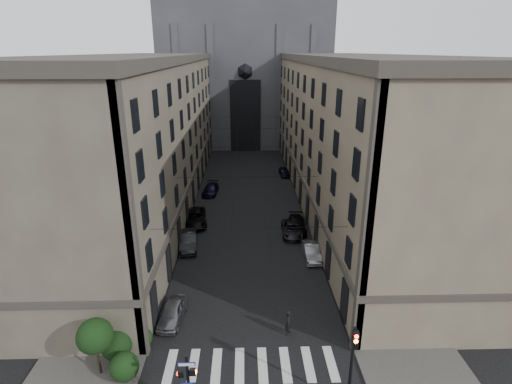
{
  "coord_description": "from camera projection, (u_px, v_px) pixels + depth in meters",
  "views": [
    {
      "loc": [
        -0.3,
        -15.68,
        19.34
      ],
      "look_at": [
        0.54,
        12.07,
        9.46
      ],
      "focal_mm": 28.0,
      "sensor_mm": 36.0,
      "label": 1
    }
  ],
  "objects": [
    {
      "name": "car_right_midfar",
      "position": [
        297.0,
        225.0,
        45.19
      ],
      "size": [
        2.19,
        4.92,
        1.4
      ],
      "primitive_type": "imported",
      "rotation": [
        0.0,
        0.0,
        -0.05
      ],
      "color": "black",
      "rests_on": "ground"
    },
    {
      "name": "car_left_near",
      "position": [
        172.0,
        312.0,
        30.07
      ],
      "size": [
        2.06,
        4.26,
        1.4
      ],
      "primitive_type": "imported",
      "rotation": [
        0.0,
        0.0,
        -0.1
      ],
      "color": "slate",
      "rests_on": "ground"
    },
    {
      "name": "car_right_far",
      "position": [
        284.0,
        172.0,
        64.96
      ],
      "size": [
        1.8,
        3.99,
        1.33
      ],
      "primitive_type": "imported",
      "rotation": [
        0.0,
        0.0,
        0.06
      ],
      "color": "black",
      "rests_on": "ground"
    },
    {
      "name": "shrub_cluster",
      "position": [
        113.0,
        345.0,
        25.12
      ],
      "size": [
        3.9,
        4.4,
        3.9
      ],
      "color": "black",
      "rests_on": "sidewalk_left"
    },
    {
      "name": "car_left_far",
      "position": [
        211.0,
        189.0,
        56.75
      ],
      "size": [
        2.36,
        4.82,
        1.35
      ],
      "primitive_type": "imported",
      "rotation": [
        0.0,
        0.0,
        -0.1
      ],
      "color": "black",
      "rests_on": "ground"
    },
    {
      "name": "gothic_tower",
      "position": [
        245.0,
        58.0,
        85.89
      ],
      "size": [
        35.0,
        23.0,
        58.0
      ],
      "color": "#2D2D33",
      "rests_on": "ground"
    },
    {
      "name": "car_right_midnear",
      "position": [
        292.0,
        229.0,
        44.11
      ],
      "size": [
        2.38,
        4.87,
        1.33
      ],
      "primitive_type": "imported",
      "rotation": [
        0.0,
        0.0,
        -0.04
      ],
      "color": "black",
      "rests_on": "ground"
    },
    {
      "name": "pedestrian",
      "position": [
        289.0,
        322.0,
        28.55
      ],
      "size": [
        0.69,
        0.82,
        1.93
      ],
      "primitive_type": "imported",
      "rotation": [
        0.0,
        0.0,
        1.19
      ],
      "color": "black",
      "rests_on": "ground"
    },
    {
      "name": "building_right",
      "position": [
        349.0,
        131.0,
        52.41
      ],
      "size": [
        13.6,
        60.6,
        18.85
      ],
      "color": "brown",
      "rests_on": "ground"
    },
    {
      "name": "traffic_light_right",
      "position": [
        353.0,
        357.0,
        22.12
      ],
      "size": [
        0.34,
        0.5,
        5.2
      ],
      "color": "black",
      "rests_on": "ground"
    },
    {
      "name": "car_left_midnear",
      "position": [
        188.0,
        241.0,
        41.19
      ],
      "size": [
        2.3,
        5.05,
        1.61
      ],
      "primitive_type": "imported",
      "rotation": [
        0.0,
        0.0,
        0.13
      ],
      "color": "black",
      "rests_on": "ground"
    },
    {
      "name": "pedestrian_signal_left",
      "position": [
        188.0,
        380.0,
        21.79
      ],
      "size": [
        1.02,
        0.38,
        4.0
      ],
      "color": "black",
      "rests_on": "ground"
    },
    {
      "name": "tram_wires",
      "position": [
        247.0,
        148.0,
        52.39
      ],
      "size": [
        14.0,
        60.0,
        0.43
      ],
      "color": "black",
      "rests_on": "ground"
    },
    {
      "name": "car_left_midfar",
      "position": [
        195.0,
        218.0,
        46.84
      ],
      "size": [
        3.36,
        6.04,
        1.6
      ],
      "primitive_type": "imported",
      "rotation": [
        0.0,
        0.0,
        0.13
      ],
      "color": "black",
      "rests_on": "ground"
    },
    {
      "name": "sidewalk_left",
      "position": [
        171.0,
        199.0,
        54.84
      ],
      "size": [
        7.0,
        80.0,
        0.15
      ],
      "primitive_type": "cube",
      "color": "#383533",
      "rests_on": "ground"
    },
    {
      "name": "sidewalk_right",
      "position": [
        322.0,
        197.0,
        55.43
      ],
      "size": [
        7.0,
        80.0,
        0.15
      ],
      "primitive_type": "cube",
      "color": "#383533",
      "rests_on": "ground"
    },
    {
      "name": "building_left",
      "position": [
        143.0,
        132.0,
        51.65
      ],
      "size": [
        13.6,
        60.6,
        18.85
      ],
      "color": "#4A4539",
      "rests_on": "ground"
    },
    {
      "name": "car_right_near",
      "position": [
        311.0,
        252.0,
        39.17
      ],
      "size": [
        1.5,
        4.2,
        1.38
      ],
      "primitive_type": "imported",
      "rotation": [
        0.0,
        0.0,
        0.01
      ],
      "color": "gray",
      "rests_on": "ground"
    },
    {
      "name": "zebra_crossing",
      "position": [
        251.0,
        365.0,
        25.97
      ],
      "size": [
        11.0,
        3.2,
        0.01
      ],
      "primitive_type": "cube",
      "color": "beige",
      "rests_on": "ground"
    }
  ]
}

